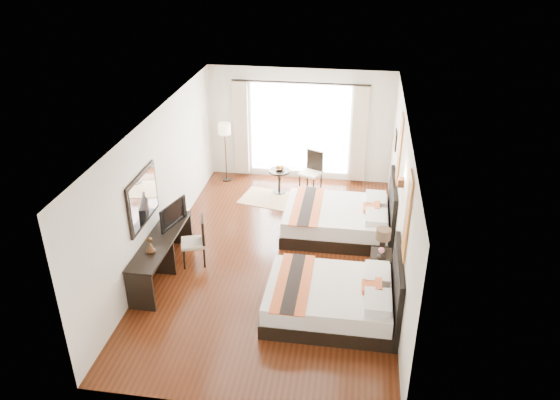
# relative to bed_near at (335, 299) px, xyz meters

# --- Properties ---
(floor) EXTENTS (4.50, 7.50, 0.01)m
(floor) POSITION_rel_bed_near_xyz_m (-1.23, 1.57, -0.32)
(floor) COLOR #351709
(floor) RESTS_ON ground
(ceiling) EXTENTS (4.50, 7.50, 0.02)m
(ceiling) POSITION_rel_bed_near_xyz_m (-1.23, 1.57, 2.47)
(ceiling) COLOR white
(ceiling) RESTS_ON wall_headboard
(wall_headboard) EXTENTS (0.01, 7.50, 2.80)m
(wall_headboard) POSITION_rel_bed_near_xyz_m (1.02, 1.57, 1.08)
(wall_headboard) COLOR silver
(wall_headboard) RESTS_ON floor
(wall_desk) EXTENTS (0.01, 7.50, 2.80)m
(wall_desk) POSITION_rel_bed_near_xyz_m (-3.47, 1.57, 1.08)
(wall_desk) COLOR silver
(wall_desk) RESTS_ON floor
(wall_window) EXTENTS (4.50, 0.01, 2.80)m
(wall_window) POSITION_rel_bed_near_xyz_m (-1.23, 5.32, 1.08)
(wall_window) COLOR silver
(wall_window) RESTS_ON floor
(wall_entry) EXTENTS (4.50, 0.01, 2.80)m
(wall_entry) POSITION_rel_bed_near_xyz_m (-1.23, -2.17, 1.08)
(wall_entry) COLOR silver
(wall_entry) RESTS_ON floor
(window_glass) EXTENTS (2.40, 0.02, 2.20)m
(window_glass) POSITION_rel_bed_near_xyz_m (-1.23, 5.30, 0.98)
(window_glass) COLOR white
(window_glass) RESTS_ON wall_window
(sheer_curtain) EXTENTS (2.30, 0.02, 2.10)m
(sheer_curtain) POSITION_rel_bed_near_xyz_m (-1.23, 5.24, 0.98)
(sheer_curtain) COLOR white
(sheer_curtain) RESTS_ON wall_window
(drape_left) EXTENTS (0.35, 0.14, 2.35)m
(drape_left) POSITION_rel_bed_near_xyz_m (-2.68, 5.20, 0.96)
(drape_left) COLOR #C7B19A
(drape_left) RESTS_ON floor
(drape_right) EXTENTS (0.35, 0.14, 2.35)m
(drape_right) POSITION_rel_bed_near_xyz_m (0.22, 5.20, 0.96)
(drape_right) COLOR #C7B19A
(drape_right) RESTS_ON floor
(art_panel_near) EXTENTS (0.03, 0.50, 1.35)m
(art_panel_near) POSITION_rel_bed_near_xyz_m (1.00, 0.00, 1.63)
(art_panel_near) COLOR maroon
(art_panel_near) RESTS_ON wall_headboard
(art_panel_far) EXTENTS (0.03, 0.50, 1.35)m
(art_panel_far) POSITION_rel_bed_near_xyz_m (1.00, 2.68, 1.63)
(art_panel_far) COLOR maroon
(art_panel_far) RESTS_ON wall_headboard
(wall_sconce) EXTENTS (0.10, 0.14, 0.14)m
(wall_sconce) POSITION_rel_bed_near_xyz_m (0.96, 1.25, 1.60)
(wall_sconce) COLOR #442918
(wall_sconce) RESTS_ON wall_headboard
(mirror_frame) EXTENTS (0.04, 1.25, 0.95)m
(mirror_frame) POSITION_rel_bed_near_xyz_m (-3.45, 0.70, 1.23)
(mirror_frame) COLOR black
(mirror_frame) RESTS_ON wall_desk
(mirror_glass) EXTENTS (0.01, 1.12, 0.82)m
(mirror_glass) POSITION_rel_bed_near_xyz_m (-3.42, 0.70, 1.23)
(mirror_glass) COLOR white
(mirror_glass) RESTS_ON mirror_frame
(bed_near) EXTENTS (2.16, 1.68, 1.22)m
(bed_near) POSITION_rel_bed_near_xyz_m (0.00, 0.00, 0.00)
(bed_near) COLOR black
(bed_near) RESTS_ON floor
(bed_far) EXTENTS (2.24, 1.74, 1.26)m
(bed_far) POSITION_rel_bed_near_xyz_m (-0.04, 2.68, 0.01)
(bed_far) COLOR black
(bed_far) RESTS_ON floor
(nightstand) EXTENTS (0.39, 0.48, 0.46)m
(nightstand) POSITION_rel_bed_near_xyz_m (0.77, 1.25, -0.09)
(nightstand) COLOR black
(nightstand) RESTS_ON floor
(table_lamp) EXTENTS (0.27, 0.27, 0.43)m
(table_lamp) POSITION_rel_bed_near_xyz_m (0.77, 1.35, 0.47)
(table_lamp) COLOR black
(table_lamp) RESTS_ON nightstand
(vase) EXTENTS (0.14, 0.14, 0.15)m
(vase) POSITION_rel_bed_near_xyz_m (0.74, 1.06, 0.26)
(vase) COLOR black
(vase) RESTS_ON nightstand
(console_desk) EXTENTS (0.50, 2.20, 0.76)m
(console_desk) POSITION_rel_bed_near_xyz_m (-3.22, 0.70, 0.06)
(console_desk) COLOR black
(console_desk) RESTS_ON floor
(television) EXTENTS (0.32, 0.79, 0.46)m
(television) POSITION_rel_bed_near_xyz_m (-3.20, 1.25, 0.67)
(television) COLOR black
(television) RESTS_ON console_desk
(bronze_figurine) EXTENTS (0.20, 0.20, 0.26)m
(bronze_figurine) POSITION_rel_bed_near_xyz_m (-3.22, 0.25, 0.57)
(bronze_figurine) COLOR #442918
(bronze_figurine) RESTS_ON console_desk
(desk_chair) EXTENTS (0.56, 0.56, 0.96)m
(desk_chair) POSITION_rel_bed_near_xyz_m (-2.73, 1.14, -0.02)
(desk_chair) COLOR #C0B194
(desk_chair) RESTS_ON floor
(floor_lamp) EXTENTS (0.30, 0.30, 1.50)m
(floor_lamp) POSITION_rel_bed_near_xyz_m (-3.01, 4.88, 0.95)
(floor_lamp) COLOR black
(floor_lamp) RESTS_ON floor
(side_table) EXTENTS (0.51, 0.51, 0.59)m
(side_table) POSITION_rel_bed_near_xyz_m (-1.59, 4.37, -0.02)
(side_table) COLOR black
(side_table) RESTS_ON floor
(fruit_bowl) EXTENTS (0.28, 0.28, 0.05)m
(fruit_bowl) POSITION_rel_bed_near_xyz_m (-1.59, 4.39, 0.30)
(fruit_bowl) COLOR #462A19
(fruit_bowl) RESTS_ON side_table
(window_chair) EXTENTS (0.59, 0.59, 0.97)m
(window_chair) POSITION_rel_bed_near_xyz_m (-0.86, 4.62, -0.02)
(window_chair) COLOR #C0B194
(window_chair) RESTS_ON floor
(jute_rug) EXTENTS (1.55, 1.21, 0.01)m
(jute_rug) POSITION_rel_bed_near_xyz_m (-1.73, 3.99, -0.31)
(jute_rug) COLOR tan
(jute_rug) RESTS_ON floor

